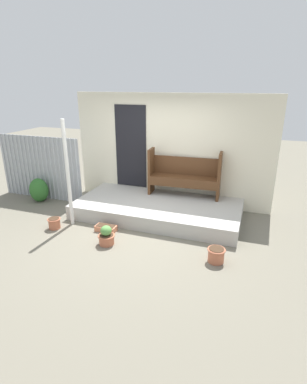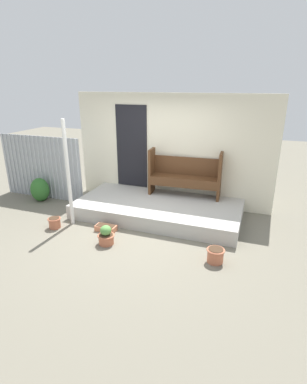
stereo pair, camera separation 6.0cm
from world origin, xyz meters
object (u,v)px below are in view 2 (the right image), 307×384
at_px(flower_pot_middle, 106,236).
at_px(bench, 185,173).
at_px(flower_pot_right, 215,255).
at_px(planter_box_rect, 106,228).
at_px(flower_pot_left, 55,222).
at_px(support_post, 68,174).
at_px(shrub_by_fence, 40,190).

bearing_deg(flower_pot_middle, bench, 67.40).
bearing_deg(flower_pot_right, flower_pot_middle, -177.60).
height_order(flower_pot_middle, planter_box_rect, flower_pot_middle).
xyz_separation_m(flower_pot_left, flower_pot_middle, (1.30, -0.22, 0.04)).
height_order(bench, flower_pot_middle, bench).
height_order(flower_pot_middle, flower_pot_right, flower_pot_middle).
bearing_deg(support_post, shrub_by_fence, 151.11).
distance_m(bench, shrub_by_fence, 3.62).
relative_size(bench, shrub_by_fence, 2.78).
height_order(support_post, shrub_by_fence, support_post).
relative_size(support_post, flower_pot_middle, 5.90).
distance_m(flower_pot_left, flower_pot_middle, 1.32).
distance_m(bench, flower_pot_right, 2.46).
distance_m(support_post, planter_box_rect, 1.32).
bearing_deg(shrub_by_fence, flower_pot_right, -15.59).
bearing_deg(flower_pot_left, flower_pot_right, -2.43).
relative_size(flower_pot_right, shrub_by_fence, 0.51).
distance_m(flower_pot_right, shrub_by_fence, 4.74).
bearing_deg(flower_pot_left, support_post, 54.31).
xyz_separation_m(support_post, flower_pot_right, (3.06, -0.45, -0.95)).
bearing_deg(flower_pot_right, planter_box_rect, 170.44).
bearing_deg(flower_pot_right, bench, 117.21).
xyz_separation_m(flower_pot_middle, flower_pot_right, (1.98, 0.08, -0.03)).
bearing_deg(shrub_by_fence, support_post, -28.89).
height_order(bench, planter_box_rect, bench).
xyz_separation_m(bench, flower_pot_right, (1.08, -2.09, -0.71)).
relative_size(flower_pot_middle, flower_pot_right, 1.21).
bearing_deg(flower_pot_right, shrub_by_fence, 164.41).
bearing_deg(flower_pot_right, flower_pot_left, 177.57).
bearing_deg(shrub_by_fence, flower_pot_left, -41.63).
height_order(support_post, planter_box_rect, support_post).
relative_size(support_post, flower_pot_left, 8.12).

